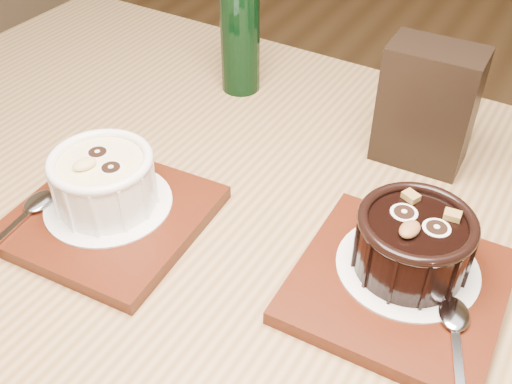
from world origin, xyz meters
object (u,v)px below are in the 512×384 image
Objects in this scene: tray_left at (111,217)px; green_bottle at (240,37)px; ramekin_white at (103,178)px; tray_right at (398,286)px; ramekin_dark at (413,240)px; condiment_stand at (427,106)px; table at (257,308)px.

green_bottle is at bearing 94.73° from tray_left.
ramekin_white is 0.57× the size of tray_right.
ramekin_dark is at bearing 37.46° from ramekin_white.
green_bottle reaches higher than tray_left.
condiment_stand is (0.24, 0.26, 0.06)m from tray_left.
ramekin_white is at bearing -157.56° from ramekin_dark.
green_bottle is (-0.17, 0.26, 0.17)m from table.
table is 8.71× the size of condiment_stand.
tray_left is at bearing -164.64° from table.
green_bottle reaches higher than condiment_stand.
table is 11.69× the size of ramekin_dark.
tray_left is 0.93× the size of green_bottle.
tray_right is at bearing -82.56° from ramekin_dark.
tray_right is at bearing -76.53° from condiment_stand.
tray_left is 0.04m from ramekin_white.
condiment_stand is at bearing 103.47° from tray_right.
green_bottle is at bearing 153.70° from ramekin_dark.
ramekin_white is at bearing 136.12° from tray_left.
ramekin_white is at bearing -170.65° from tray_right.
tray_left is 1.00× the size of tray_right.
green_bottle is at bearing 141.87° from tray_right.
table is 0.35m from green_bottle.
tray_right is (0.29, 0.06, 0.00)m from tray_left.
green_bottle is (-0.02, 0.30, 0.07)m from tray_left.
ramekin_dark reaches higher than table.
table is 0.20m from ramekin_dark.
ramekin_dark reaches higher than tray_left.
ramekin_dark is at bearing 87.96° from tray_right.
condiment_stand reaches higher than tray_left.
table is 6.78× the size of tray_left.
green_bottle reaches higher than ramekin_white.
green_bottle reaches higher than tray_right.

